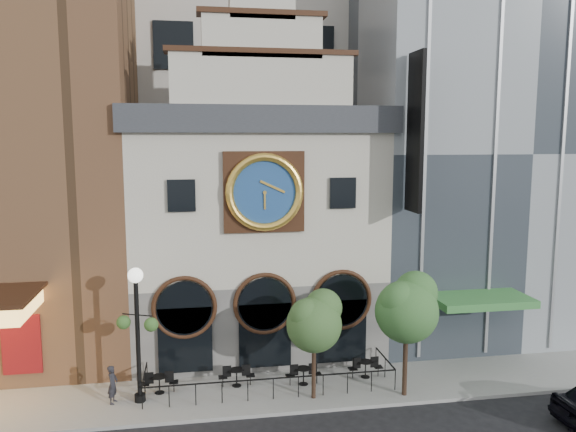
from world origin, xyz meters
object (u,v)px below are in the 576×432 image
at_px(lamppost, 137,320).
at_px(tree_left, 315,320).
at_px(bistro_2, 303,374).
at_px(tree_right, 408,306).
at_px(bistro_0, 159,383).
at_px(pedestrian, 113,384).
at_px(bistro_1, 237,376).
at_px(bistro_3, 365,367).

distance_m(lamppost, tree_left, 7.22).
relative_size(bistro_2, tree_right, 0.30).
bearing_deg(tree_left, tree_right, -5.18).
height_order(bistro_0, tree_right, tree_right).
xyz_separation_m(tree_left, tree_right, (3.85, -0.35, 0.49)).
bearing_deg(bistro_2, pedestrian, -177.11).
relative_size(bistro_2, lamppost, 0.28).
relative_size(bistro_0, lamppost, 0.28).
bearing_deg(tree_left, bistro_0, 167.01).
xyz_separation_m(bistro_1, tree_right, (6.98, -1.97, 3.39)).
relative_size(bistro_2, bistro_3, 1.00).
bearing_deg(bistro_0, tree_left, -12.99).
relative_size(bistro_1, tree_right, 0.30).
xyz_separation_m(bistro_0, lamppost, (-0.75, -0.63, 3.02)).
distance_m(pedestrian, tree_left, 8.67).
distance_m(bistro_3, tree_left, 4.26).
bearing_deg(pedestrian, bistro_2, -73.96).
bearing_deg(bistro_0, bistro_2, -1.74).
xyz_separation_m(bistro_2, lamppost, (-6.96, -0.44, 3.02)).
xyz_separation_m(bistro_2, tree_left, (0.21, -1.29, 2.90)).
distance_m(bistro_3, tree_right, 4.06).
distance_m(bistro_1, bistro_3, 5.83).
relative_size(bistro_0, pedestrian, 0.99).
distance_m(pedestrian, lamppost, 2.89).
bearing_deg(bistro_3, bistro_0, -179.49).
distance_m(bistro_1, tree_left, 4.56).
bearing_deg(bistro_3, tree_left, -149.98).
bearing_deg(tree_right, bistro_0, 169.89).
bearing_deg(bistro_0, bistro_3, 0.51).
bearing_deg(bistro_0, lamppost, -140.02).
bearing_deg(pedestrian, bistro_0, -58.81).
relative_size(lamppost, tree_right, 1.07).
bearing_deg(bistro_1, bistro_3, -0.61).
bearing_deg(bistro_0, pedestrian, -161.96).
relative_size(bistro_0, tree_left, 0.34).
relative_size(bistro_3, lamppost, 0.28).
height_order(bistro_0, bistro_1, same).
bearing_deg(bistro_0, bistro_1, 2.50).
bearing_deg(lamppost, tree_left, 16.02).
height_order(bistro_0, lamppost, lamppost).
distance_m(bistro_2, lamppost, 7.60).
xyz_separation_m(bistro_1, bistro_2, (2.92, -0.33, 0.00)).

